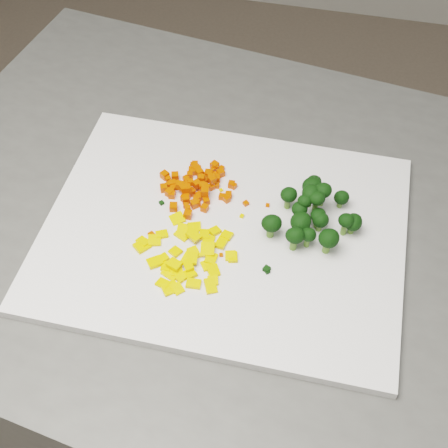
% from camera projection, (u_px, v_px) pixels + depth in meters
% --- Properties ---
extents(counter_block, '(1.17, 0.90, 0.90)m').
position_uv_depth(counter_block, '(248.00, 366.00, 1.23)').
color(counter_block, '#4D4E4B').
rests_on(counter_block, ground).
extents(cutting_board, '(0.49, 0.38, 0.01)m').
position_uv_depth(cutting_board, '(224.00, 232.00, 0.86)').
color(cutting_board, white).
rests_on(cutting_board, counter_block).
extents(carrot_pile, '(0.11, 0.11, 0.03)m').
position_uv_depth(carrot_pile, '(196.00, 183.00, 0.89)').
color(carrot_pile, '#D83502').
rests_on(carrot_pile, cutting_board).
extents(pepper_pile, '(0.13, 0.13, 0.02)m').
position_uv_depth(pepper_pile, '(187.00, 251.00, 0.82)').
color(pepper_pile, yellow).
rests_on(pepper_pile, cutting_board).
extents(broccoli_pile, '(0.13, 0.13, 0.06)m').
position_uv_depth(broccoli_pile, '(313.00, 208.00, 0.84)').
color(broccoli_pile, black).
rests_on(broccoli_pile, cutting_board).
extents(carrot_cube_0, '(0.01, 0.01, 0.01)m').
position_uv_depth(carrot_cube_0, '(170.00, 193.00, 0.89)').
color(carrot_cube_0, '#D83502').
rests_on(carrot_cube_0, carrot_pile).
extents(carrot_cube_1, '(0.01, 0.01, 0.01)m').
position_uv_depth(carrot_cube_1, '(206.00, 201.00, 0.88)').
color(carrot_cube_1, '#D83502').
rests_on(carrot_cube_1, carrot_pile).
extents(carrot_cube_2, '(0.01, 0.01, 0.01)m').
position_uv_depth(carrot_cube_2, '(180.00, 185.00, 0.89)').
color(carrot_cube_2, '#D83502').
rests_on(carrot_cube_2, carrot_pile).
extents(carrot_cube_3, '(0.01, 0.01, 0.01)m').
position_uv_depth(carrot_cube_3, '(187.00, 185.00, 0.89)').
color(carrot_cube_3, '#D83502').
rests_on(carrot_cube_3, carrot_pile).
extents(carrot_cube_4, '(0.01, 0.01, 0.01)m').
position_uv_depth(carrot_cube_4, '(164.00, 188.00, 0.90)').
color(carrot_cube_4, '#D83502').
rests_on(carrot_cube_4, carrot_pile).
extents(carrot_cube_5, '(0.01, 0.01, 0.01)m').
position_uv_depth(carrot_cube_5, '(222.00, 197.00, 0.89)').
color(carrot_cube_5, '#D83502').
rests_on(carrot_cube_5, carrot_pile).
extents(carrot_cube_6, '(0.01, 0.01, 0.01)m').
position_uv_depth(carrot_cube_6, '(217.00, 186.00, 0.90)').
color(carrot_cube_6, '#D83502').
rests_on(carrot_cube_6, carrot_pile).
extents(carrot_cube_7, '(0.01, 0.01, 0.01)m').
position_uv_depth(carrot_cube_7, '(197.00, 184.00, 0.89)').
color(carrot_cube_7, '#D83502').
rests_on(carrot_cube_7, carrot_pile).
extents(carrot_cube_8, '(0.01, 0.01, 0.01)m').
position_uv_depth(carrot_cube_8, '(205.00, 181.00, 0.91)').
color(carrot_cube_8, '#D83502').
rests_on(carrot_cube_8, carrot_pile).
extents(carrot_cube_9, '(0.01, 0.01, 0.01)m').
position_uv_depth(carrot_cube_9, '(193.00, 172.00, 0.92)').
color(carrot_cube_9, '#D83502').
rests_on(carrot_cube_9, carrot_pile).
extents(carrot_cube_10, '(0.01, 0.01, 0.01)m').
position_uv_depth(carrot_cube_10, '(194.00, 167.00, 0.93)').
color(carrot_cube_10, '#D83502').
rests_on(carrot_cube_10, carrot_pile).
extents(carrot_cube_11, '(0.01, 0.01, 0.01)m').
position_uv_depth(carrot_cube_11, '(202.00, 186.00, 0.89)').
color(carrot_cube_11, '#D83502').
rests_on(carrot_cube_11, carrot_pile).
extents(carrot_cube_12, '(0.01, 0.01, 0.01)m').
position_uv_depth(carrot_cube_12, '(186.00, 199.00, 0.88)').
color(carrot_cube_12, '#D83502').
rests_on(carrot_cube_12, carrot_pile).
extents(carrot_cube_13, '(0.01, 0.01, 0.01)m').
position_uv_depth(carrot_cube_13, '(172.00, 193.00, 0.89)').
color(carrot_cube_13, '#D83502').
rests_on(carrot_cube_13, carrot_pile).
extents(carrot_cube_14, '(0.01, 0.01, 0.01)m').
position_uv_depth(carrot_cube_14, '(233.00, 186.00, 0.90)').
color(carrot_cube_14, '#D83502').
rests_on(carrot_cube_14, carrot_pile).
extents(carrot_cube_15, '(0.01, 0.01, 0.01)m').
position_uv_depth(carrot_cube_15, '(232.00, 184.00, 0.90)').
color(carrot_cube_15, '#D83502').
rests_on(carrot_cube_15, carrot_pile).
extents(carrot_cube_16, '(0.01, 0.01, 0.01)m').
position_uv_depth(carrot_cube_16, '(215.00, 167.00, 0.93)').
color(carrot_cube_16, '#D83502').
rests_on(carrot_cube_16, carrot_pile).
extents(carrot_cube_17, '(0.01, 0.01, 0.01)m').
position_uv_depth(carrot_cube_17, '(165.00, 175.00, 0.91)').
color(carrot_cube_17, '#D83502').
rests_on(carrot_cube_17, carrot_pile).
extents(carrot_cube_18, '(0.01, 0.01, 0.01)m').
position_uv_depth(carrot_cube_18, '(188.00, 215.00, 0.87)').
color(carrot_cube_18, '#D83502').
rests_on(carrot_cube_18, carrot_pile).
extents(carrot_cube_19, '(0.01, 0.01, 0.01)m').
position_uv_depth(carrot_cube_19, '(211.00, 177.00, 0.90)').
color(carrot_cube_19, '#D83502').
rests_on(carrot_cube_19, carrot_pile).
extents(carrot_cube_20, '(0.01, 0.01, 0.01)m').
position_uv_depth(carrot_cube_20, '(186.00, 206.00, 0.88)').
color(carrot_cube_20, '#D83502').
rests_on(carrot_cube_20, carrot_pile).
extents(carrot_cube_21, '(0.01, 0.01, 0.01)m').
position_uv_depth(carrot_cube_21, '(194.00, 166.00, 0.93)').
color(carrot_cube_21, '#D83502').
rests_on(carrot_cube_21, carrot_pile).
extents(carrot_cube_22, '(0.01, 0.01, 0.01)m').
position_uv_depth(carrot_cube_22, '(173.00, 184.00, 0.90)').
color(carrot_cube_22, '#D83502').
rests_on(carrot_cube_22, carrot_pile).
extents(carrot_cube_23, '(0.01, 0.01, 0.01)m').
position_uv_depth(carrot_cube_23, '(208.00, 173.00, 0.92)').
color(carrot_cube_23, '#D83502').
rests_on(carrot_cube_23, carrot_pile).
extents(carrot_cube_24, '(0.01, 0.01, 0.01)m').
position_uv_depth(carrot_cube_24, '(192.00, 170.00, 0.92)').
color(carrot_cube_24, '#D83502').
rests_on(carrot_cube_24, carrot_pile).
extents(carrot_cube_25, '(0.01, 0.01, 0.01)m').
position_uv_depth(carrot_cube_25, '(168.00, 179.00, 0.91)').
color(carrot_cube_25, '#D83502').
rests_on(carrot_cube_25, carrot_pile).
extents(carrot_cube_26, '(0.01, 0.01, 0.01)m').
position_uv_depth(carrot_cube_26, '(196.00, 203.00, 0.88)').
color(carrot_cube_26, '#D83502').
rests_on(carrot_cube_26, carrot_pile).
extents(carrot_cube_27, '(0.01, 0.01, 0.01)m').
position_uv_depth(carrot_cube_27, '(215.00, 175.00, 0.92)').
color(carrot_cube_27, '#D83502').
rests_on(carrot_cube_27, carrot_pile).
extents(carrot_cube_28, '(0.01, 0.01, 0.01)m').
position_uv_depth(carrot_cube_28, '(197.00, 204.00, 0.88)').
color(carrot_cube_28, '#D83502').
rests_on(carrot_cube_28, carrot_pile).
extents(carrot_cube_29, '(0.01, 0.01, 0.01)m').
position_uv_depth(carrot_cube_29, '(214.00, 169.00, 0.92)').
color(carrot_cube_29, '#D83502').
rests_on(carrot_cube_29, carrot_pile).
extents(carrot_cube_30, '(0.01, 0.01, 0.01)m').
position_uv_depth(carrot_cube_30, '(215.00, 165.00, 0.93)').
color(carrot_cube_30, '#D83502').
rests_on(carrot_cube_30, carrot_pile).
extents(carrot_cube_31, '(0.01, 0.01, 0.01)m').
position_uv_depth(carrot_cube_31, '(184.00, 188.00, 0.88)').
color(carrot_cube_31, '#D83502').
rests_on(carrot_cube_31, carrot_pile).
extents(carrot_cube_32, '(0.01, 0.01, 0.01)m').
position_uv_depth(carrot_cube_32, '(204.00, 176.00, 0.91)').
color(carrot_cube_32, '#D83502').
rests_on(carrot_cube_32, carrot_pile).
extents(carrot_cube_33, '(0.01, 0.01, 0.01)m').
position_uv_depth(carrot_cube_33, '(209.00, 174.00, 0.92)').
color(carrot_cube_33, '#D83502').
rests_on(carrot_cube_33, carrot_pile).
extents(carrot_cube_34, '(0.01, 0.01, 0.01)m').
position_uv_depth(carrot_cube_34, '(205.00, 208.00, 0.88)').
color(carrot_cube_34, '#D83502').
rests_on(carrot_cube_34, carrot_pile).
extents(carrot_cube_35, '(0.01, 0.01, 0.01)m').
position_uv_depth(carrot_cube_35, '(196.00, 200.00, 0.89)').
color(carrot_cube_35, '#D83502').
rests_on(carrot_cube_35, carrot_pile).
extents(carrot_cube_36, '(0.01, 0.01, 0.01)m').
position_uv_depth(carrot_cube_36, '(221.00, 173.00, 0.92)').
color(carrot_cube_36, '#D83502').
rests_on(carrot_cube_36, carrot_pile).
extents(carrot_cube_37, '(0.01, 0.01, 0.01)m').
position_uv_depth(carrot_cube_37, '(195.00, 168.00, 0.92)').
color(carrot_cube_37, '#D83502').
rests_on(carrot_cube_37, carrot_pile).
extents(carrot_cube_38, '(0.01, 0.01, 0.01)m').
position_uv_depth(carrot_cube_38, '(212.00, 180.00, 0.90)').
color(carrot_cube_38, '#D83502').
rests_on(carrot_cube_38, carrot_pile).
extents(carrot_cube_39, '(0.01, 0.01, 0.01)m').
position_uv_depth(carrot_cube_39, '(216.00, 178.00, 0.91)').
color(carrot_cube_39, '#D83502').
rests_on(carrot_cube_39, carrot_pile).
extents(carrot_cube_40, '(0.01, 0.01, 0.01)m').
position_uv_depth(carrot_cube_40, '(171.00, 191.00, 0.89)').
color(carrot_cube_40, '#D83502').
rests_on(carrot_cube_40, carrot_pile).
extents(carrot_cube_41, '(0.01, 0.01, 0.01)m').
position_uv_depth(carrot_cube_41, '(193.00, 171.00, 0.92)').
color(carrot_cube_41, '#D83502').
rests_on(carrot_cube_41, carrot_pile).
extents(carrot_cube_42, '(0.01, 0.01, 0.01)m').
position_uv_depth(carrot_cube_42, '(195.00, 165.00, 0.93)').
color(carrot_cube_42, '#D83502').
rests_on(carrot_cube_42, carrot_pile).
extents(carrot_cube_43, '(0.01, 0.01, 0.01)m').
position_uv_depth(carrot_cube_43, '(200.00, 176.00, 0.90)').
color(carrot_cube_43, '#D83502').
rests_on(carrot_cube_43, carrot_pile).
extents(carrot_cube_44, '(0.01, 0.01, 0.01)m').
position_uv_depth(carrot_cube_44, '(190.00, 175.00, 0.92)').
color(carrot_cube_44, '#D83502').
rests_on(carrot_cube_44, carrot_pile).
extents(carrot_cube_45, '(0.01, 0.01, 0.01)m').
position_uv_depth(carrot_cube_45, '(227.00, 199.00, 0.89)').
color(carrot_cube_45, '#D83502').
rests_on(carrot_cube_45, carrot_pile).
extents(carrot_cube_46, '(0.01, 0.01, 0.01)m').
position_uv_depth(carrot_cube_46, '(198.00, 198.00, 0.89)').
color(carrot_cube_46, '#D83502').
rests_on(carrot_cube_46, carrot_pile).
extents(carrot_cube_47, '(0.01, 0.01, 0.01)m').
position_uv_depth(carrot_cube_47, '(169.00, 184.00, 0.90)').
color(carrot_cube_47, '#D83502').
rests_on(carrot_cube_47, carrot_pile).
extents(carrot_cube_48, '(0.01, 0.01, 0.01)m').
position_uv_depth(carrot_cube_48, '(229.00, 195.00, 0.89)').
color(carrot_cube_48, '#D83502').
rests_on(carrot_cube_48, carrot_pile).
extents(carrot_cube_49, '(0.01, 0.01, 0.01)m').
position_uv_depth(carrot_cube_49, '(205.00, 192.00, 0.88)').
color(carrot_cube_49, '#D83502').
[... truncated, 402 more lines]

